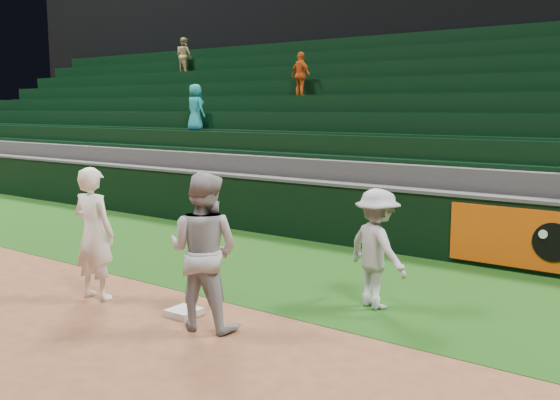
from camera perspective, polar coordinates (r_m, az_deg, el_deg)
The scene contains 9 objects.
ground at distance 8.40m, azimuth -9.26°, elevation -10.71°, with size 70.00×70.00×0.00m, color brown.
foul_grass at distance 10.60m, azimuth 2.55°, elevation -6.53°, with size 36.00×4.20×0.01m, color #12370D.
upper_deck at distance 23.86m, azimuth 23.38°, elevation 15.60°, with size 40.00×12.00×12.00m, color black.
first_base at distance 8.53m, azimuth -8.78°, elevation -10.09°, with size 0.38×0.38×0.09m, color white.
first_baseman at distance 9.32m, azimuth -16.66°, elevation -2.95°, with size 0.70×0.46×1.91m, color white.
baserunner at distance 7.79m, azimuth -6.99°, elevation -4.67°, with size 0.95×0.74×1.96m, color #999CA3.
base_coach at distance 8.64m, azimuth 8.86°, elevation -4.42°, with size 1.06×0.61×1.65m, color #A2A5B0.
field_wall at distance 12.29m, azimuth 8.45°, elevation -1.53°, with size 36.00×0.45×1.25m.
stadium_seating at distance 15.58m, azimuth 15.06°, elevation 4.31°, with size 36.00×5.95×5.13m.
Camera 1 is at (5.75, -5.48, 2.73)m, focal length 40.00 mm.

